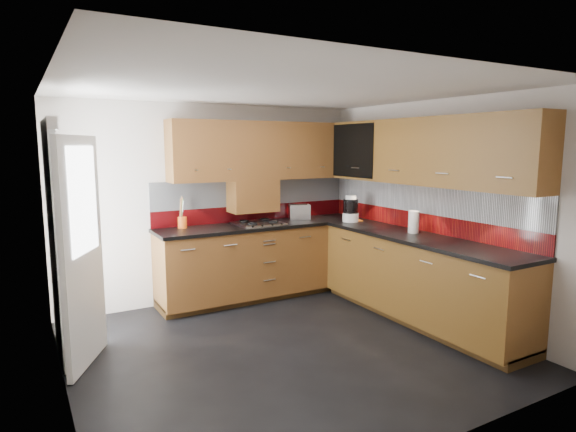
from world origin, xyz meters
TOP-DOWN VIEW (x-y plane):
  - room at (0.00, 0.00)m, footprint 4.00×3.80m
  - base_cabinets at (1.07, 0.72)m, footprint 2.70×3.20m
  - countertop at (1.05, 0.70)m, footprint 2.72×3.22m
  - backsplash at (1.28, 0.93)m, footprint 2.70×3.20m
  - upper_cabinets at (1.23, 0.78)m, footprint 2.50×3.20m
  - extractor_hood at (0.45, 1.64)m, footprint 0.60×0.33m
  - glass_cabinet at (1.71, 1.07)m, footprint 0.32×0.80m
  - back_door at (-1.78, 0.75)m, footprint 0.42×1.19m
  - gas_hob at (0.45, 1.47)m, footprint 0.56×0.50m
  - utensil_pot at (-0.46, 1.67)m, footprint 0.11×0.11m
  - toaster at (1.11, 1.60)m, footprint 0.32×0.26m
  - food_processor at (1.56, 1.08)m, footprint 0.20×0.20m
  - paper_towel at (1.68, 0.09)m, footprint 0.13×0.13m
  - orange_cloth at (1.65, 1.08)m, footprint 0.14×0.12m

SIDE VIEW (x-z plane):
  - base_cabinets at x=1.07m, z-range -0.04..0.91m
  - countertop at x=1.05m, z-range 0.90..0.94m
  - orange_cloth at x=1.65m, z-range 0.94..0.95m
  - gas_hob at x=0.45m, z-range 0.93..0.98m
  - utensil_pot at x=-0.46m, z-range 0.84..1.22m
  - back_door at x=-1.78m, z-range 0.01..2.05m
  - toaster at x=1.11m, z-range 0.94..1.13m
  - paper_towel at x=1.68m, z-range 0.94..1.19m
  - food_processor at x=1.56m, z-range 0.93..1.26m
  - backsplash at x=1.28m, z-range 0.94..1.48m
  - extractor_hood at x=0.45m, z-range 1.08..1.48m
  - room at x=0.00m, z-range 0.18..2.82m
  - upper_cabinets at x=1.23m, z-range 1.48..2.20m
  - glass_cabinet at x=1.71m, z-range 1.54..2.20m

